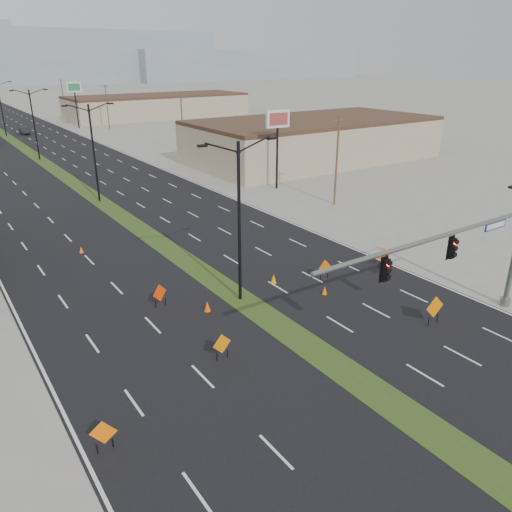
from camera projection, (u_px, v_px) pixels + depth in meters
ground at (382, 398)px, 22.72m from camera, size 600.00×600.00×0.00m
road_surface at (3, 134)px, 99.43m from camera, size 25.00×400.00×0.02m
median_strip at (3, 134)px, 99.43m from camera, size 2.00×400.00×0.04m
building_se_near at (313, 141)px, 73.96m from camera, size 36.00×18.00×5.50m
building_se_far at (158, 107)px, 126.00m from camera, size 44.00×16.00×5.00m
mesa_center at (15, 57)px, 268.50m from camera, size 220.00×50.00×28.00m
mesa_east at (243, 65)px, 335.77m from camera, size 160.00×50.00×18.00m
signal_mast at (472, 249)px, 26.93m from camera, size 16.30×0.60×8.00m
streetlight_0 at (239, 218)px, 29.90m from camera, size 5.15×0.24×10.02m
streetlight_1 at (94, 150)px, 51.38m from camera, size 5.15×0.24×10.02m
streetlight_2 at (34, 123)px, 72.86m from camera, size 5.15×0.24×10.02m
streetlight_3 at (1, 107)px, 94.34m from camera, size 5.15×0.24×10.02m
utility_pole_0 at (337, 160)px, 50.59m from camera, size 1.60×0.20×9.00m
utility_pole_1 at (182, 124)px, 77.44m from camera, size 1.60×0.20×9.00m
utility_pole_2 at (107, 106)px, 104.29m from camera, size 1.60×0.20×9.00m
utility_pole_3 at (63, 96)px, 131.14m from camera, size 1.60×0.20×9.00m
car_mid at (24, 131)px, 98.73m from camera, size 1.50×4.13×1.35m
construction_sign_0 at (103, 434)px, 19.37m from camera, size 1.00×0.45×1.42m
construction_sign_1 at (222, 345)px, 25.30m from camera, size 1.09×0.14×1.45m
construction_sign_2 at (160, 294)px, 30.65m from camera, size 1.05×0.47×1.50m
construction_sign_3 at (325, 268)px, 34.43m from camera, size 1.11×0.13×1.47m
construction_sign_4 at (435, 308)px, 28.55m from camera, size 1.34×0.14×1.79m
construction_sign_5 at (383, 256)px, 36.49m from camera, size 1.10×0.40×1.53m
cone_0 at (207, 306)px, 30.28m from camera, size 0.52×0.52×0.67m
cone_1 at (325, 290)px, 32.46m from camera, size 0.42×0.42×0.56m
cone_2 at (274, 279)px, 34.00m from camera, size 0.50×0.50×0.68m
cone_3 at (81, 250)px, 39.29m from camera, size 0.36×0.36×0.54m
pole_sign_east_near at (278, 125)px, 55.95m from camera, size 2.93×0.67×8.91m
pole_sign_east_far at (74, 91)px, 104.63m from camera, size 3.09×0.61×9.43m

